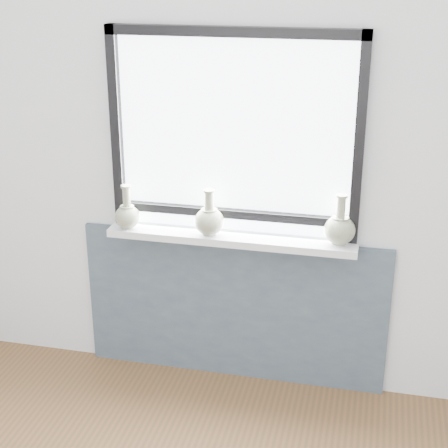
% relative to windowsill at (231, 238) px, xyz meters
% --- Properties ---
extents(back_wall, '(3.60, 0.02, 2.60)m').
position_rel_windowsill_xyz_m(back_wall, '(0.00, 0.10, 0.42)').
color(back_wall, silver).
rests_on(back_wall, ground).
extents(apron_panel, '(1.70, 0.03, 0.86)m').
position_rel_windowsill_xyz_m(apron_panel, '(0.00, 0.07, -0.45)').
color(apron_panel, '#475963').
rests_on(apron_panel, ground).
extents(windowsill, '(1.32, 0.18, 0.04)m').
position_rel_windowsill_xyz_m(windowsill, '(0.00, 0.00, 0.00)').
color(windowsill, white).
rests_on(windowsill, apron_panel).
extents(window, '(1.30, 0.06, 1.05)m').
position_rel_windowsill_xyz_m(window, '(0.00, 0.06, 0.56)').
color(window, black).
rests_on(window, windowsill).
extents(vase_a, '(0.14, 0.14, 0.24)m').
position_rel_windowsill_xyz_m(vase_a, '(-0.56, -0.03, 0.09)').
color(vase_a, '#959C7F').
rests_on(vase_a, windowsill).
extents(vase_b, '(0.16, 0.16, 0.25)m').
position_rel_windowsill_xyz_m(vase_b, '(-0.11, -0.02, 0.10)').
color(vase_b, '#959C7F').
rests_on(vase_b, windowsill).
extents(vase_c, '(0.16, 0.16, 0.26)m').
position_rel_windowsill_xyz_m(vase_c, '(0.56, 0.01, 0.10)').
color(vase_c, '#959C7F').
rests_on(vase_c, windowsill).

